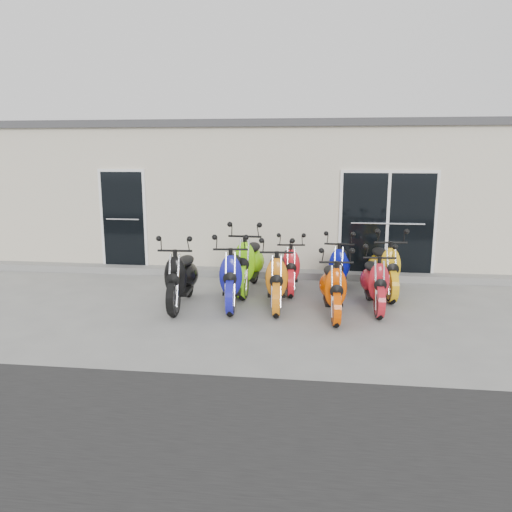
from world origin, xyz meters
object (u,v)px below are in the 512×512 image
at_px(scooter_front_orange_b, 333,280).
at_px(scooter_back_yellow, 385,260).
at_px(scooter_front_black, 181,269).
at_px(scooter_front_blue, 232,268).
at_px(scooter_front_orange_a, 277,271).
at_px(scooter_back_green, 249,255).
at_px(scooter_back_blue, 339,260).
at_px(scooter_back_red, 290,260).
at_px(scooter_front_red, 375,275).

bearing_deg(scooter_front_orange_b, scooter_back_yellow, 50.89).
distance_m(scooter_front_black, scooter_back_yellow, 3.81).
distance_m(scooter_front_blue, scooter_front_orange_a, 0.78).
xyz_separation_m(scooter_front_orange_a, scooter_back_green, (-0.62, 0.96, 0.06)).
distance_m(scooter_front_black, scooter_back_blue, 3.04).
height_order(scooter_front_orange_a, scooter_back_green, scooter_back_green).
relative_size(scooter_back_red, scooter_back_blue, 0.96).
distance_m(scooter_front_orange_b, scooter_back_green, 2.08).
bearing_deg(scooter_front_red, scooter_back_blue, 116.70).
relative_size(scooter_front_orange_a, scooter_back_blue, 1.03).
height_order(scooter_front_orange_a, scooter_front_orange_b, scooter_front_orange_a).
bearing_deg(scooter_back_red, scooter_back_yellow, -7.31).
bearing_deg(scooter_back_green, scooter_front_orange_a, -55.03).
relative_size(scooter_front_orange_b, scooter_back_yellow, 0.92).
relative_size(scooter_front_orange_a, scooter_back_yellow, 0.97).
distance_m(scooter_front_blue, scooter_back_yellow, 2.92).
bearing_deg(scooter_front_orange_b, scooter_back_red, 113.74).
height_order(scooter_front_black, scooter_back_green, scooter_back_green).
height_order(scooter_front_orange_a, scooter_back_red, scooter_front_orange_a).
bearing_deg(scooter_back_yellow, scooter_back_green, 175.28).
bearing_deg(scooter_front_blue, scooter_back_red, 43.69).
relative_size(scooter_back_red, scooter_back_yellow, 0.90).
bearing_deg(scooter_front_red, scooter_back_red, 142.72).
relative_size(scooter_front_blue, scooter_back_blue, 1.07).
height_order(scooter_front_blue, scooter_back_red, scooter_front_blue).
bearing_deg(scooter_back_yellow, scooter_back_red, 171.01).
bearing_deg(scooter_front_orange_a, scooter_back_blue, 40.15).
distance_m(scooter_front_black, scooter_back_red, 2.24).
bearing_deg(scooter_front_blue, scooter_front_black, -175.27).
bearing_deg(scooter_back_green, scooter_front_black, -130.54).
xyz_separation_m(scooter_front_red, scooter_back_yellow, (0.28, 0.95, 0.06)).
bearing_deg(scooter_front_black, scooter_front_blue, 7.70).
relative_size(scooter_front_black, scooter_back_green, 0.93).
relative_size(scooter_front_red, scooter_back_red, 1.01).
height_order(scooter_front_orange_a, scooter_front_red, scooter_front_orange_a).
relative_size(scooter_front_red, scooter_back_yellow, 0.91).
relative_size(scooter_front_orange_a, scooter_front_red, 1.07).
bearing_deg(scooter_front_orange_b, scooter_front_red, 28.54).
bearing_deg(scooter_front_black, scooter_front_red, 1.21).
bearing_deg(scooter_back_blue, scooter_front_orange_b, -91.51).
xyz_separation_m(scooter_front_orange_a, scooter_front_red, (1.68, 0.07, -0.04)).
bearing_deg(scooter_back_green, scooter_front_blue, -97.36).
bearing_deg(scooter_front_orange_a, scooter_front_black, -177.94).
bearing_deg(scooter_front_blue, scooter_back_green, 74.74).
height_order(scooter_back_green, scooter_back_blue, scooter_back_green).
xyz_separation_m(scooter_front_orange_b, scooter_back_red, (-0.79, 1.50, -0.01)).
bearing_deg(scooter_front_blue, scooter_back_yellow, 14.73).
height_order(scooter_front_black, scooter_back_red, scooter_front_black).
height_order(scooter_front_black, scooter_front_orange_a, scooter_front_black).
distance_m(scooter_front_red, scooter_back_blue, 1.15).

